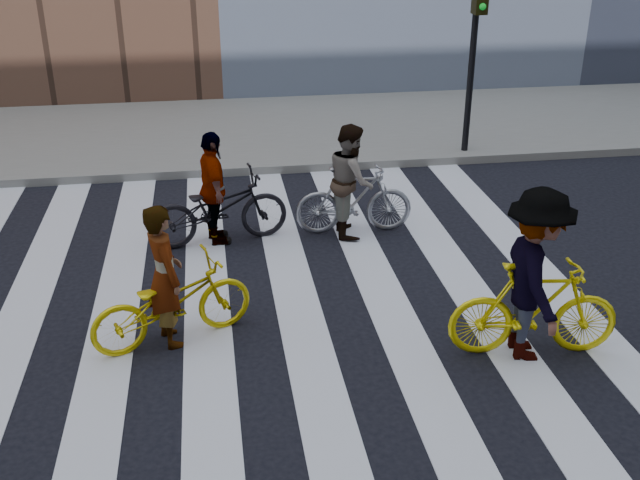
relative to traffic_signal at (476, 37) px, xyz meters
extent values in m
plane|color=black|center=(-4.40, -5.32, -2.28)|extent=(100.00, 100.00, 0.00)
cube|color=gray|center=(-4.40, 2.18, -2.20)|extent=(100.00, 5.00, 0.15)
cube|color=silver|center=(-7.15, -5.32, -2.27)|extent=(0.55, 10.00, 0.01)
cube|color=silver|center=(-6.05, -5.32, -2.27)|extent=(0.55, 10.00, 0.01)
cube|color=silver|center=(-4.95, -5.32, -2.27)|extent=(0.55, 10.00, 0.01)
cube|color=silver|center=(-3.85, -5.32, -2.27)|extent=(0.55, 10.00, 0.01)
cube|color=silver|center=(-2.75, -5.32, -2.27)|extent=(0.55, 10.00, 0.01)
cube|color=silver|center=(-1.65, -5.32, -2.27)|extent=(0.55, 10.00, 0.01)
cube|color=silver|center=(-0.55, -5.32, -2.27)|extent=(0.55, 10.00, 0.01)
cylinder|color=black|center=(0.00, 0.08, -0.68)|extent=(0.12, 0.12, 3.20)
sphere|color=#0CCC26|center=(0.00, -0.22, 0.54)|extent=(0.12, 0.12, 0.12)
imported|color=#DAC10C|center=(-5.32, -5.61, -1.80)|extent=(1.95, 1.25, 0.97)
imported|color=#9B9DA4|center=(-2.76, -3.00, -1.76)|extent=(1.74, 0.55, 1.04)
imported|color=yellow|center=(-1.47, -6.46, -1.73)|extent=(1.89, 0.74, 1.10)
imported|color=black|center=(-4.73, -3.05, -1.76)|extent=(2.09, 1.03, 1.05)
imported|color=slate|center=(-5.37, -5.61, -1.45)|extent=(0.58, 0.70, 1.65)
imported|color=slate|center=(-2.81, -3.00, -1.45)|extent=(0.66, 0.83, 1.66)
imported|color=slate|center=(-1.52, -6.46, -1.32)|extent=(0.86, 1.32, 1.93)
imported|color=slate|center=(-4.78, -3.05, -1.46)|extent=(0.56, 1.02, 1.65)
camera|label=1|loc=(-4.79, -12.98, 2.33)|focal=42.00mm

